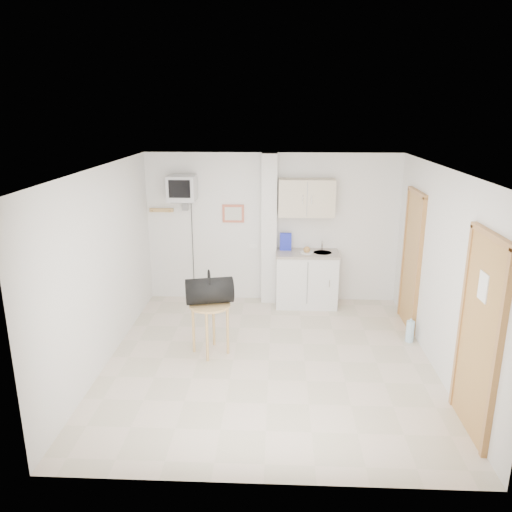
{
  "coord_description": "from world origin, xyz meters",
  "views": [
    {
      "loc": [
        0.1,
        -5.89,
        3.16
      ],
      "look_at": [
        -0.2,
        0.6,
        1.25
      ],
      "focal_mm": 35.0,
      "sensor_mm": 36.0,
      "label": 1
    }
  ],
  "objects_px": {
    "round_table": "(210,312)",
    "water_bottle": "(410,331)",
    "crt_television": "(182,189)",
    "duffel_bag": "(209,290)"
  },
  "relations": [
    {
      "from": "round_table",
      "to": "duffel_bag",
      "type": "relative_size",
      "value": 1.04
    },
    {
      "from": "duffel_bag",
      "to": "round_table",
      "type": "bearing_deg",
      "value": -95.55
    },
    {
      "from": "duffel_bag",
      "to": "water_bottle",
      "type": "height_order",
      "value": "duffel_bag"
    },
    {
      "from": "round_table",
      "to": "water_bottle",
      "type": "distance_m",
      "value": 2.84
    },
    {
      "from": "round_table",
      "to": "crt_television",
      "type": "bearing_deg",
      "value": 109.85
    },
    {
      "from": "round_table",
      "to": "water_bottle",
      "type": "relative_size",
      "value": 2.06
    },
    {
      "from": "duffel_bag",
      "to": "water_bottle",
      "type": "bearing_deg",
      "value": -4.87
    },
    {
      "from": "crt_television",
      "to": "duffel_bag",
      "type": "bearing_deg",
      "value": -69.88
    },
    {
      "from": "crt_television",
      "to": "duffel_bag",
      "type": "relative_size",
      "value": 3.17
    },
    {
      "from": "round_table",
      "to": "duffel_bag",
      "type": "distance_m",
      "value": 0.29
    }
  ]
}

